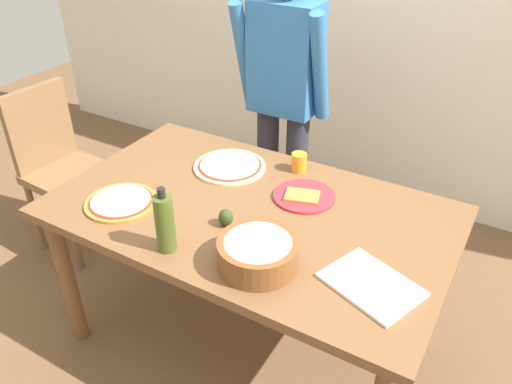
# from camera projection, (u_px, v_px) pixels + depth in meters

# --- Properties ---
(ground) EXTENTS (8.00, 8.00, 0.00)m
(ground) POSITION_uv_depth(u_px,v_px,m) (251.00, 337.00, 2.45)
(ground) COLOR brown
(dining_table) EXTENTS (1.60, 0.96, 0.76)m
(dining_table) POSITION_uv_depth(u_px,v_px,m) (250.00, 226.00, 2.09)
(dining_table) COLOR brown
(dining_table) RESTS_ON ground
(person_cook) EXTENTS (0.49, 0.25, 1.62)m
(person_cook) POSITION_uv_depth(u_px,v_px,m) (284.00, 94.00, 2.60)
(person_cook) COLOR #2D2D38
(person_cook) RESTS_ON ground
(chair_wooden_left) EXTENTS (0.43, 0.43, 0.95)m
(chair_wooden_left) POSITION_uv_depth(u_px,v_px,m) (59.00, 161.00, 2.81)
(chair_wooden_left) COLOR brown
(chair_wooden_left) RESTS_ON ground
(pizza_raw_on_board) EXTENTS (0.33, 0.33, 0.02)m
(pizza_raw_on_board) POSITION_uv_depth(u_px,v_px,m) (230.00, 166.00, 2.31)
(pizza_raw_on_board) COLOR beige
(pizza_raw_on_board) RESTS_ON dining_table
(pizza_cooked_on_tray) EXTENTS (0.29, 0.29, 0.02)m
(pizza_cooked_on_tray) POSITION_uv_depth(u_px,v_px,m) (121.00, 202.00, 2.06)
(pizza_cooked_on_tray) COLOR #C67A33
(pizza_cooked_on_tray) RESTS_ON dining_table
(plate_with_slice) EXTENTS (0.26, 0.26, 0.02)m
(plate_with_slice) POSITION_uv_depth(u_px,v_px,m) (304.00, 196.00, 2.10)
(plate_with_slice) COLOR red
(plate_with_slice) RESTS_ON dining_table
(popcorn_bowl) EXTENTS (0.28, 0.28, 0.11)m
(popcorn_bowl) POSITION_uv_depth(u_px,v_px,m) (258.00, 251.00, 1.71)
(popcorn_bowl) COLOR brown
(popcorn_bowl) RESTS_ON dining_table
(olive_oil_bottle) EXTENTS (0.07, 0.07, 0.26)m
(olive_oil_bottle) POSITION_uv_depth(u_px,v_px,m) (165.00, 223.00, 1.76)
(olive_oil_bottle) COLOR #47561E
(olive_oil_bottle) RESTS_ON dining_table
(cup_orange) EXTENTS (0.07, 0.07, 0.08)m
(cup_orange) POSITION_uv_depth(u_px,v_px,m) (299.00, 162.00, 2.27)
(cup_orange) COLOR orange
(cup_orange) RESTS_ON dining_table
(cutting_board_white) EXTENTS (0.36, 0.31, 0.01)m
(cutting_board_white) POSITION_uv_depth(u_px,v_px,m) (371.00, 285.00, 1.65)
(cutting_board_white) COLOR white
(cutting_board_white) RESTS_ON dining_table
(avocado) EXTENTS (0.06, 0.06, 0.07)m
(avocado) POSITION_uv_depth(u_px,v_px,m) (226.00, 218.00, 1.92)
(avocado) COLOR #2D4219
(avocado) RESTS_ON dining_table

